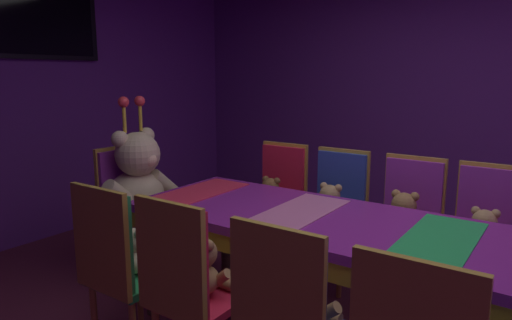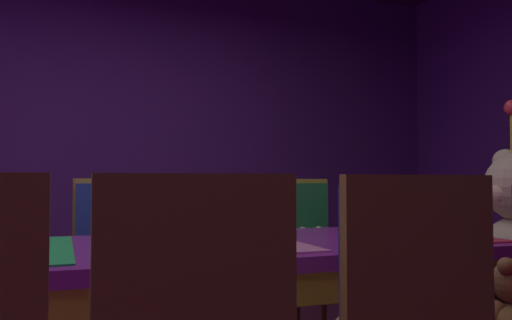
{
  "view_description": "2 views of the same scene",
  "coord_description": "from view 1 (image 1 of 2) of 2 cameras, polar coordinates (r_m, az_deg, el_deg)",
  "views": [
    {
      "loc": [
        -2.25,
        -0.87,
        1.53
      ],
      "look_at": [
        0.04,
        0.72,
        1.01
      ],
      "focal_mm": 32.14,
      "sensor_mm": 36.0,
      "label": 1
    },
    {
      "loc": [
        1.89,
        -0.27,
        0.97
      ],
      "look_at": [
        -0.18,
        0.5,
        1.06
      ],
      "focal_mm": 36.7,
      "sensor_mm": 36.0,
      "label": 2
    }
  ],
  "objects": [
    {
      "name": "wall_back",
      "position": [
        4.65,
        -26.42,
        7.92
      ],
      "size": [
        5.2,
        0.12,
        2.8
      ],
      "primitive_type": "cube",
      "color": "#59267F",
      "rests_on": "ground_plane"
    },
    {
      "name": "wall_right",
      "position": [
        4.93,
        25.01,
        8.13
      ],
      "size": [
        0.12,
        6.4,
        2.8
      ],
      "primitive_type": "cube",
      "color": "#59267F",
      "rests_on": "ground_plane"
    },
    {
      "name": "banquet_table",
      "position": [
        2.56,
        13.04,
        -9.64
      ],
      "size": [
        0.9,
        2.78,
        0.75
      ],
      "color": "purple",
      "rests_on": "ground_plane"
    },
    {
      "name": "chair_left_2",
      "position": [
        1.91,
        3.75,
        -18.68
      ],
      "size": [
        0.42,
        0.41,
        0.98
      ],
      "color": "#2D47B2",
      "rests_on": "ground_plane"
    },
    {
      "name": "teddy_left_2",
      "position": [
        2.03,
        5.98,
        -17.12
      ],
      "size": [
        0.25,
        0.33,
        0.31
      ],
      "color": "#9E7247",
      "rests_on": "chair_left_2"
    },
    {
      "name": "chair_left_3",
      "position": [
        2.23,
        -9.09,
        -14.31
      ],
      "size": [
        0.42,
        0.41,
        0.98
      ],
      "color": "red",
      "rests_on": "ground_plane"
    },
    {
      "name": "teddy_left_3",
      "position": [
        2.33,
        -6.55,
        -13.4
      ],
      "size": [
        0.24,
        0.31,
        0.3
      ],
      "color": "#9E7247",
      "rests_on": "chair_left_3"
    },
    {
      "name": "chair_left_4",
      "position": [
        2.54,
        -17.17,
        -11.49
      ],
      "size": [
        0.42,
        0.41,
        0.98
      ],
      "color": "#268C4C",
      "rests_on": "ground_plane"
    },
    {
      "name": "teddy_left_4",
      "position": [
        2.63,
        -14.66,
        -11.17
      ],
      "size": [
        0.21,
        0.28,
        0.26
      ],
      "color": "beige",
      "rests_on": "chair_left_4"
    },
    {
      "name": "chair_right_1",
      "position": [
        3.22,
        26.82,
        -7.46
      ],
      "size": [
        0.42,
        0.41,
        0.98
      ],
      "rotation": [
        0.0,
        0.0,
        3.14
      ],
      "color": "purple",
      "rests_on": "ground_plane"
    },
    {
      "name": "teddy_right_1",
      "position": [
        3.08,
        26.4,
        -8.44
      ],
      "size": [
        0.24,
        0.31,
        0.29
      ],
      "rotation": [
        0.0,
        0.0,
        3.14
      ],
      "color": "tan",
      "rests_on": "chair_right_1"
    },
    {
      "name": "chair_right_2",
      "position": [
        3.31,
        18.56,
        -6.38
      ],
      "size": [
        0.42,
        0.41,
        0.98
      ],
      "rotation": [
        0.0,
        0.0,
        3.14
      ],
      "color": "purple",
      "rests_on": "ground_plane"
    },
    {
      "name": "teddy_right_2",
      "position": [
        3.17,
        17.79,
        -7.04
      ],
      "size": [
        0.27,
        0.34,
        0.32
      ],
      "rotation": [
        0.0,
        0.0,
        3.14
      ],
      "color": "#9E7247",
      "rests_on": "chair_right_2"
    },
    {
      "name": "chair_right_3",
      "position": [
        3.48,
        10.14,
        -5.14
      ],
      "size": [
        0.42,
        0.41,
        0.98
      ],
      "rotation": [
        0.0,
        0.0,
        3.14
      ],
      "color": "#2D47B2",
      "rests_on": "ground_plane"
    },
    {
      "name": "teddy_right_3",
      "position": [
        3.35,
        9.08,
        -5.85
      ],
      "size": [
        0.25,
        0.32,
        0.3
      ],
      "rotation": [
        0.0,
        0.0,
        3.14
      ],
      "color": "tan",
      "rests_on": "chair_right_3"
    },
    {
      "name": "chair_right_4",
      "position": [
        3.72,
        2.96,
        -3.96
      ],
      "size": [
        0.42,
        0.41,
        0.98
      ],
      "rotation": [
        0.0,
        0.0,
        3.14
      ],
      "color": "red",
      "rests_on": "ground_plane"
    },
    {
      "name": "teddy_right_4",
      "position": [
        3.6,
        1.74,
        -4.69
      ],
      "size": [
        0.23,
        0.3,
        0.28
      ],
      "rotation": [
        0.0,
        0.0,
        3.14
      ],
      "color": "brown",
      "rests_on": "chair_right_4"
    },
    {
      "name": "throne_chair",
      "position": [
        3.72,
        -15.89,
        -4.36
      ],
      "size": [
        0.41,
        0.42,
        0.98
      ],
      "rotation": [
        0.0,
        0.0,
        -1.57
      ],
      "color": "purple",
      "rests_on": "ground_plane"
    },
    {
      "name": "king_teddy_bear",
      "position": [
        3.55,
        -14.27,
        -2.4
      ],
      "size": [
        0.71,
        0.55,
        0.91
      ],
      "rotation": [
        0.0,
        0.0,
        -1.57
      ],
      "color": "beige",
      "rests_on": "throne_chair"
    },
    {
      "name": "wall_tv",
      "position": [
        4.6,
        -26.53,
        16.03
      ],
      "size": [
        1.34,
        0.06,
        0.78
      ],
      "color": "black"
    }
  ]
}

